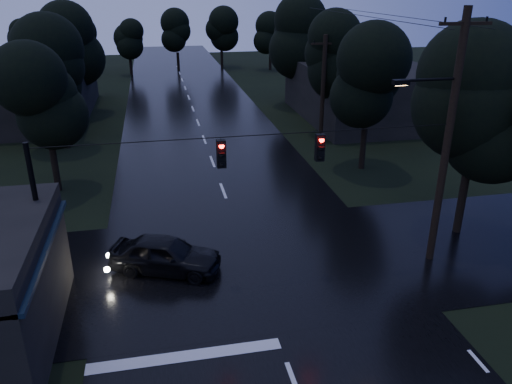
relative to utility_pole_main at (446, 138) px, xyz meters
name	(u,v)px	position (x,y,z in m)	size (l,w,h in m)	color
main_road	(204,140)	(-7.41, 19.00, -5.26)	(12.00, 120.00, 0.02)	black
cross_street	(250,264)	(-7.41, 1.00, -5.26)	(60.00, 9.00, 0.02)	black
building_far_right	(364,92)	(6.59, 23.00, -3.06)	(10.00, 14.00, 4.40)	black
building_far_left	(26,88)	(-21.41, 29.00, -2.76)	(10.00, 16.00, 5.00)	black
utility_pole_main	(446,138)	(0.00, 0.00, 0.00)	(3.50, 0.30, 10.00)	black
utility_pole_far	(323,88)	(0.89, 17.00, -1.38)	(2.00, 0.30, 7.50)	black
anchor_pole_left	(41,226)	(-14.91, 0.00, -2.26)	(0.18, 0.18, 6.00)	black
span_signals	(270,150)	(-6.85, -0.01, -0.01)	(15.00, 0.37, 1.12)	black
tree_corner_near	(479,104)	(2.59, 2.00, 0.74)	(4.48, 4.48, 9.44)	black
tree_left_a	(43,97)	(-16.41, 11.00, -0.02)	(3.92, 3.92, 8.26)	black
tree_left_b	(56,66)	(-17.01, 19.00, 0.36)	(4.20, 4.20, 8.85)	black
tree_left_c	(67,44)	(-17.61, 29.00, 0.74)	(4.48, 4.48, 9.44)	black
tree_right_a	(369,77)	(1.59, 11.00, 0.36)	(4.20, 4.20, 8.85)	black
tree_right_b	(333,53)	(2.19, 19.00, 0.74)	(4.48, 4.48, 9.44)	black
tree_right_c	(302,35)	(2.79, 29.00, 1.11)	(4.76, 4.76, 10.03)	black
car	(166,254)	(-10.80, 1.21, -4.51)	(1.77, 4.39, 1.50)	black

